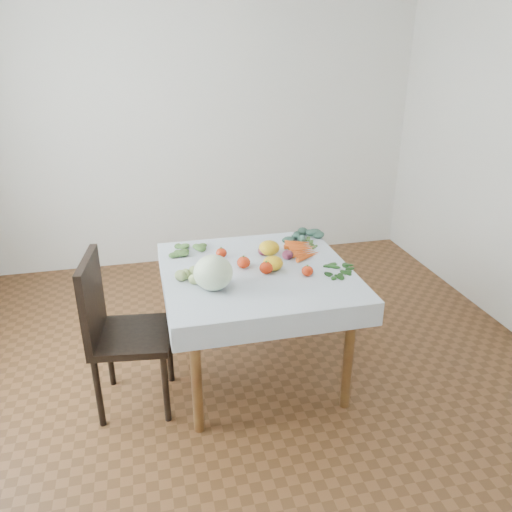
{
  "coord_description": "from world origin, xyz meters",
  "views": [
    {
      "loc": [
        -0.64,
        -2.66,
        2.03
      ],
      "look_at": [
        0.01,
        0.06,
        0.82
      ],
      "focal_mm": 35.0,
      "sensor_mm": 36.0,
      "label": 1
    }
  ],
  "objects_px": {
    "cabbage": "(213,273)",
    "carrot_bunch": "(303,250)",
    "table": "(257,284)",
    "chair": "(115,324)",
    "heirloom_back": "(269,248)"
  },
  "relations": [
    {
      "from": "cabbage",
      "to": "carrot_bunch",
      "type": "relative_size",
      "value": 0.65
    },
    {
      "from": "table",
      "to": "chair",
      "type": "bearing_deg",
      "value": -173.27
    },
    {
      "from": "cabbage",
      "to": "chair",
      "type": "bearing_deg",
      "value": 170.92
    },
    {
      "from": "table",
      "to": "chair",
      "type": "xyz_separation_m",
      "value": [
        -0.85,
        -0.1,
        -0.1
      ]
    },
    {
      "from": "table",
      "to": "cabbage",
      "type": "distance_m",
      "value": 0.4
    },
    {
      "from": "cabbage",
      "to": "heirloom_back",
      "type": "distance_m",
      "value": 0.58
    },
    {
      "from": "chair",
      "to": "heirloom_back",
      "type": "distance_m",
      "value": 1.06
    },
    {
      "from": "table",
      "to": "cabbage",
      "type": "xyz_separation_m",
      "value": [
        -0.29,
        -0.19,
        0.2
      ]
    },
    {
      "from": "chair",
      "to": "heirloom_back",
      "type": "bearing_deg",
      "value": 17.16
    },
    {
      "from": "table",
      "to": "heirloom_back",
      "type": "distance_m",
      "value": 0.28
    },
    {
      "from": "cabbage",
      "to": "carrot_bunch",
      "type": "xyz_separation_m",
      "value": [
        0.65,
        0.39,
        -0.08
      ]
    },
    {
      "from": "chair",
      "to": "cabbage",
      "type": "distance_m",
      "value": 0.64
    },
    {
      "from": "table",
      "to": "carrot_bunch",
      "type": "height_order",
      "value": "carrot_bunch"
    },
    {
      "from": "chair",
      "to": "carrot_bunch",
      "type": "distance_m",
      "value": 1.27
    },
    {
      "from": "table",
      "to": "heirloom_back",
      "type": "xyz_separation_m",
      "value": [
        0.13,
        0.2,
        0.15
      ]
    }
  ]
}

